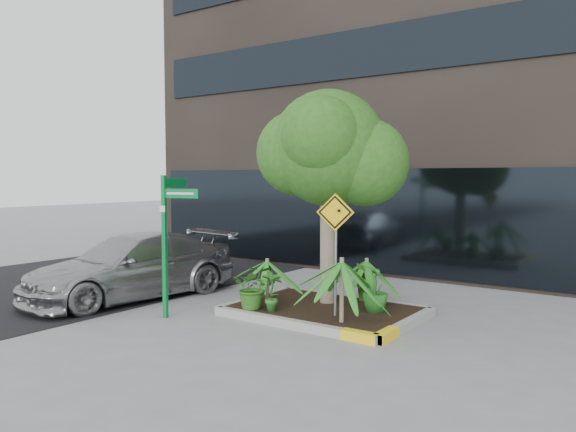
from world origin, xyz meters
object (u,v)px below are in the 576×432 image
Objects in this scene: street_sign_post at (168,230)px; parked_car at (132,266)px; tree at (329,148)px; cattle_sign at (335,233)px.

parked_car is at bearing 146.99° from street_sign_post.
tree is at bearing 29.25° from parked_car.
street_sign_post is 2.94m from cattle_sign.
parked_car is 4.60m from cattle_sign.
tree is at bearing 103.35° from cattle_sign.
parked_car is 2.15m from street_sign_post.
cattle_sign is (0.63, -0.80, -1.47)m from tree.
street_sign_post reaches higher than parked_car.
parked_car is (-3.84, -1.46, -2.37)m from tree.
cattle_sign is at bearing 13.65° from street_sign_post.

